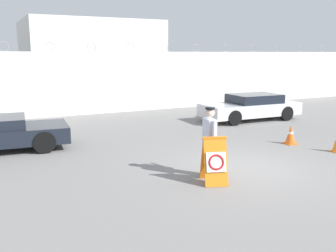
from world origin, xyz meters
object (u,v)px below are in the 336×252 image
security_guard (210,138)px  traffic_cone_mid (291,134)px  barricade_sign (215,160)px  parked_car_far_side (251,107)px

security_guard → traffic_cone_mid: (4.44, 1.63, -0.66)m
barricade_sign → security_guard: security_guard is taller
barricade_sign → security_guard: bearing=90.3°
barricade_sign → traffic_cone_mid: (4.62, 2.14, -0.23)m
parked_car_far_side → security_guard: bearing=46.2°
security_guard → parked_car_far_side: 8.79m
traffic_cone_mid → barricade_sign: bearing=-155.1°
traffic_cone_mid → parked_car_far_side: bearing=67.2°
parked_car_far_side → barricade_sign: bearing=47.6°
barricade_sign → security_guard: size_ratio=0.64×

